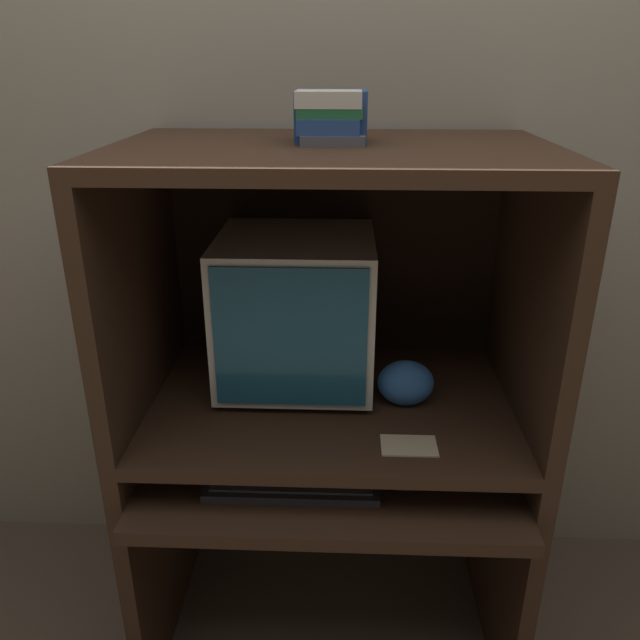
{
  "coord_description": "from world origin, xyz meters",
  "views": [
    {
      "loc": [
        0.03,
        -1.12,
        1.62
      ],
      "look_at": [
        -0.03,
        0.33,
        1.0
      ],
      "focal_mm": 35.0,
      "sensor_mm": 36.0,
      "label": 1
    }
  ],
  "objects_px": {
    "crt_monitor": "(296,309)",
    "storage_box": "(331,116)",
    "snack_bag": "(406,383)",
    "book_stack": "(330,117)",
    "keyboard": "(293,480)",
    "mouse": "(405,485)"
  },
  "relations": [
    {
      "from": "crt_monitor",
      "to": "storage_box",
      "type": "bearing_deg",
      "value": -24.34
    },
    {
      "from": "snack_bag",
      "to": "book_stack",
      "type": "xyz_separation_m",
      "value": [
        -0.2,
        0.03,
        0.66
      ]
    },
    {
      "from": "crt_monitor",
      "to": "keyboard",
      "type": "xyz_separation_m",
      "value": [
        0.01,
        -0.31,
        -0.33
      ]
    },
    {
      "from": "keyboard",
      "to": "storage_box",
      "type": "height_order",
      "value": "storage_box"
    },
    {
      "from": "crt_monitor",
      "to": "storage_box",
      "type": "distance_m",
      "value": 0.51
    },
    {
      "from": "keyboard",
      "to": "snack_bag",
      "type": "xyz_separation_m",
      "value": [
        0.28,
        0.19,
        0.17
      ]
    },
    {
      "from": "storage_box",
      "to": "mouse",
      "type": "bearing_deg",
      "value": -55.49
    },
    {
      "from": "book_stack",
      "to": "snack_bag",
      "type": "bearing_deg",
      "value": -8.63
    },
    {
      "from": "mouse",
      "to": "storage_box",
      "type": "relative_size",
      "value": 0.41
    },
    {
      "from": "snack_bag",
      "to": "book_stack",
      "type": "height_order",
      "value": "book_stack"
    },
    {
      "from": "book_stack",
      "to": "storage_box",
      "type": "xyz_separation_m",
      "value": [
        0.0,
        0.04,
        -0.0
      ]
    },
    {
      "from": "mouse",
      "to": "keyboard",
      "type": "bearing_deg",
      "value": 177.71
    },
    {
      "from": "mouse",
      "to": "snack_bag",
      "type": "relative_size",
      "value": 0.45
    },
    {
      "from": "crt_monitor",
      "to": "keyboard",
      "type": "distance_m",
      "value": 0.45
    },
    {
      "from": "keyboard",
      "to": "mouse",
      "type": "distance_m",
      "value": 0.27
    },
    {
      "from": "keyboard",
      "to": "storage_box",
      "type": "relative_size",
      "value": 2.57
    },
    {
      "from": "keyboard",
      "to": "storage_box",
      "type": "bearing_deg",
      "value": 72.82
    },
    {
      "from": "crt_monitor",
      "to": "keyboard",
      "type": "bearing_deg",
      "value": -88.22
    },
    {
      "from": "book_stack",
      "to": "storage_box",
      "type": "bearing_deg",
      "value": 86.91
    },
    {
      "from": "snack_bag",
      "to": "storage_box",
      "type": "xyz_separation_m",
      "value": [
        -0.2,
        0.07,
        0.66
      ]
    },
    {
      "from": "keyboard",
      "to": "storage_box",
      "type": "distance_m",
      "value": 0.87
    },
    {
      "from": "crt_monitor",
      "to": "snack_bag",
      "type": "xyz_separation_m",
      "value": [
        0.29,
        -0.12,
        -0.15
      ]
    }
  ]
}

